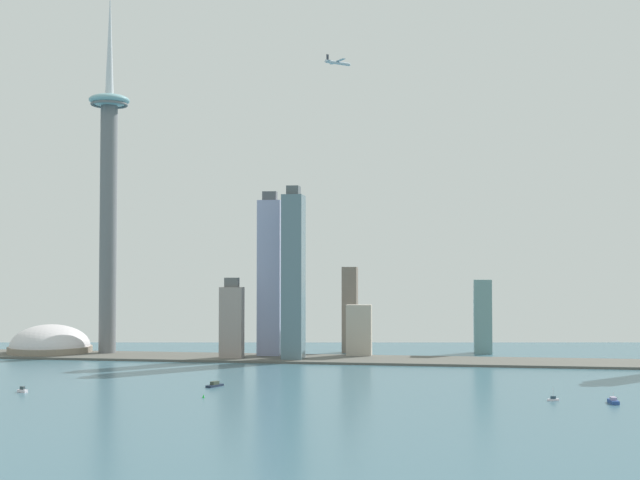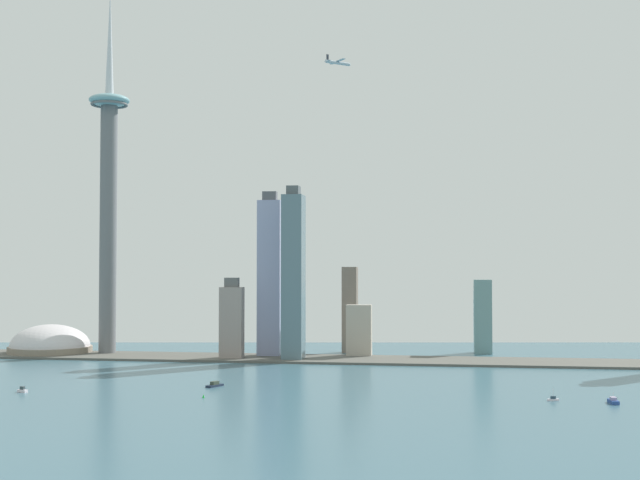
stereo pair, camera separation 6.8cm
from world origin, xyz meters
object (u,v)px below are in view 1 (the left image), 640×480
object	(u,v)px
observation_tower	(109,184)
stadium_dome	(50,347)
boat_2	(215,385)
channel_buoy_2	(203,396)
skyscraper_6	(232,322)
skyscraper_3	(483,316)
boat_3	(613,401)
skyscraper_1	(350,310)
skyscraper_0	(270,277)
skyscraper_4	(359,331)
boat_4	(22,390)
skyscraper_5	(293,276)
airplane	(338,63)
boat_1	(553,399)

from	to	relation	value
observation_tower	stadium_dome	bearing A→B (deg)	-176.17
boat_2	channel_buoy_2	distance (m)	53.92
observation_tower	skyscraper_6	xyz separation A→B (m)	(138.58, -29.01, -138.43)
skyscraper_3	boat_3	distance (m)	328.99
skyscraper_1	skyscraper_3	world-z (taller)	skyscraper_1
skyscraper_0	skyscraper_4	world-z (taller)	skyscraper_0
boat_4	skyscraper_1	bearing A→B (deg)	-103.35
observation_tower	boat_3	xyz separation A→B (m)	(451.07, -247.01, -173.68)
skyscraper_3	boat_3	xyz separation A→B (m)	(69.76, -319.41, -36.70)
skyscraper_0	boat_4	xyz separation A→B (m)	(-124.49, -256.67, -78.17)
skyscraper_3	channel_buoy_2	xyz separation A→B (m)	(-201.29, -335.74, -37.11)
skyscraper_6	channel_buoy_2	size ratio (longest dim) A/B	33.25
skyscraper_4	skyscraper_5	distance (m)	89.95
stadium_dome	observation_tower	bearing A→B (deg)	3.83
skyscraper_1	skyscraper_5	xyz separation A→B (m)	(-44.71, -85.84, 36.03)
skyscraper_0	airplane	bearing A→B (deg)	-35.76
skyscraper_4	skyscraper_1	bearing A→B (deg)	107.36
skyscraper_3	boat_2	distance (m)	352.86
skyscraper_1	boat_4	size ratio (longest dim) A/B	11.18
skyscraper_4	boat_2	size ratio (longest dim) A/B	3.21
observation_tower	skyscraper_0	size ratio (longest dim) A/B	2.30
skyscraper_3	channel_buoy_2	bearing A→B (deg)	-120.94
skyscraper_3	boat_2	world-z (taller)	skyscraper_3
boat_3	skyscraper_6	bearing A→B (deg)	51.86
skyscraper_6	boat_1	xyz separation A→B (m)	(275.19, -212.07, -35.70)
airplane	stadium_dome	bearing A→B (deg)	131.60
skyscraper_6	boat_4	xyz separation A→B (m)	(-92.90, -229.38, -35.32)
skyscraper_5	boat_3	bearing A→B (deg)	-41.04
skyscraper_4	airplane	xyz separation A→B (m)	(-12.14, -68.54, 252.50)
skyscraper_3	skyscraper_5	bearing A→B (deg)	-151.30
skyscraper_0	skyscraper_5	world-z (taller)	skyscraper_5
boat_4	channel_buoy_2	size ratio (longest dim) A/B	3.37
skyscraper_4	boat_3	world-z (taller)	skyscraper_4
skyscraper_0	skyscraper_6	bearing A→B (deg)	-139.18
skyscraper_6	airplane	distance (m)	265.86
skyscraper_6	boat_4	world-z (taller)	skyscraper_6
skyscraper_5	boat_1	xyz separation A→B (m)	(214.88, -213.63, -79.84)
stadium_dome	skyscraper_0	distance (m)	241.27
observation_tower	skyscraper_4	distance (m)	298.30
skyscraper_6	channel_buoy_2	world-z (taller)	skyscraper_6
skyscraper_3	boat_4	xyz separation A→B (m)	(-335.62, -330.79, -36.77)
skyscraper_1	boat_3	distance (m)	371.74
channel_buoy_2	skyscraper_4	bearing A→B (deg)	74.20
skyscraper_1	channel_buoy_2	xyz separation A→B (m)	(-63.59, -321.73, -43.77)
skyscraper_3	skyscraper_6	distance (m)	263.06
skyscraper_5	skyscraper_6	distance (m)	74.75
skyscraper_1	boat_1	world-z (taller)	skyscraper_1
skyscraper_3	boat_2	xyz separation A→B (m)	(-208.46, -282.31, -36.86)
skyscraper_1	boat_1	xyz separation A→B (m)	(170.17, -299.47, -43.81)
skyscraper_1	skyscraper_3	size ratio (longest dim) A/B	1.17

